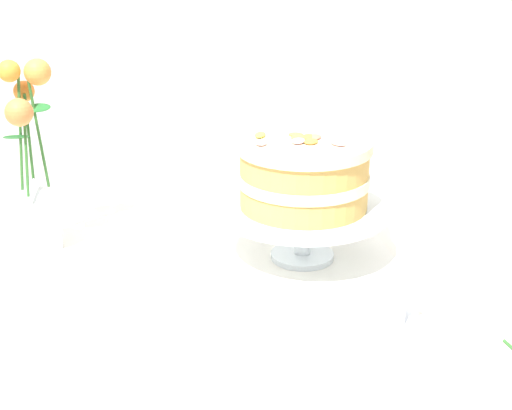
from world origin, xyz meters
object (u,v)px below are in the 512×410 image
object	(u,v)px
flower_vase	(34,184)
cake_stand	(303,216)
dining_table	(226,330)
teacup	(381,308)
layer_cake	(304,173)

from	to	relation	value
flower_vase	cake_stand	bearing A→B (deg)	-18.57
dining_table	teacup	distance (m)	0.30
cake_stand	layer_cake	distance (m)	0.08
cake_stand	dining_table	bearing A→B (deg)	-158.06
dining_table	teacup	world-z (taller)	teacup
dining_table	flower_vase	size ratio (longest dim) A/B	4.10
dining_table	cake_stand	distance (m)	0.23
dining_table	teacup	xyz separation A→B (m)	(0.20, -0.19, 0.12)
layer_cake	cake_stand	bearing A→B (deg)	8.73
cake_stand	teacup	bearing A→B (deg)	-78.51
cake_stand	teacup	distance (m)	0.26
cake_stand	layer_cake	xyz separation A→B (m)	(-0.00, -0.00, 0.08)
dining_table	cake_stand	bearing A→B (deg)	21.94
dining_table	flower_vase	distance (m)	0.42
cake_stand	teacup	size ratio (longest dim) A/B	2.29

